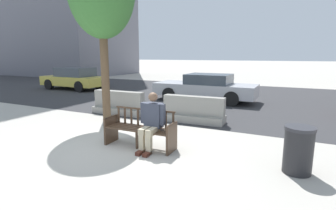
# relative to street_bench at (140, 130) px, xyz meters

# --- Properties ---
(ground_plane) EXTENTS (200.00, 200.00, 0.00)m
(ground_plane) POSITION_rel_street_bench_xyz_m (-0.75, -0.52, -0.40)
(ground_plane) COLOR #ADA89E
(street_asphalt) EXTENTS (120.00, 12.00, 0.01)m
(street_asphalt) POSITION_rel_street_bench_xyz_m (-0.75, 8.18, -0.39)
(street_asphalt) COLOR #333335
(street_asphalt) RESTS_ON ground
(street_bench) EXTENTS (1.70, 0.56, 0.88)m
(street_bench) POSITION_rel_street_bench_xyz_m (0.00, 0.00, 0.00)
(street_bench) COLOR #473323
(street_bench) RESTS_ON ground
(seated_person) EXTENTS (0.58, 0.73, 1.31)m
(seated_person) POSITION_rel_street_bench_xyz_m (0.34, -0.05, 0.29)
(seated_person) COLOR #383D4C
(seated_person) RESTS_ON ground
(jersey_barrier_centre) EXTENTS (2.02, 0.75, 0.84)m
(jersey_barrier_centre) POSITION_rel_street_bench_xyz_m (0.29, 2.76, -0.06)
(jersey_barrier_centre) COLOR gray
(jersey_barrier_centre) RESTS_ON ground
(jersey_barrier_left) EXTENTS (2.01, 0.71, 0.84)m
(jersey_barrier_left) POSITION_rel_street_bench_xyz_m (-2.60, 2.68, -0.06)
(jersey_barrier_left) COLOR gray
(jersey_barrier_left) RESTS_ON ground
(car_taxi_near) EXTENTS (4.13, 1.89, 1.37)m
(car_taxi_near) POSITION_rel_street_bench_xyz_m (-9.36, 7.16, 0.29)
(car_taxi_near) COLOR #DBC64C
(car_taxi_near) RESTS_ON ground
(car_sedan_mid) EXTENTS (4.71, 1.87, 1.27)m
(car_sedan_mid) POSITION_rel_street_bench_xyz_m (-0.61, 6.72, 0.24)
(car_sedan_mid) COLOR #B7B7BC
(car_sedan_mid) RESTS_ON ground
(trash_bin) EXTENTS (0.53, 0.53, 0.87)m
(trash_bin) POSITION_rel_street_bench_xyz_m (3.32, 0.08, 0.04)
(trash_bin) COLOR #232326
(trash_bin) RESTS_ON ground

